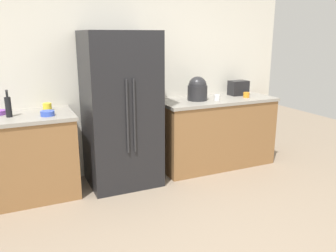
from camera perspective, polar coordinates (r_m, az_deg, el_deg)
name	(u,v)px	position (r m, az deg, el deg)	size (l,w,h in m)	color
ground_plane	(199,246)	(3.16, 5.11, -19.00)	(9.80, 9.80, 0.00)	gray
kitchen_back_panel	(123,61)	(4.48, -7.37, 10.45)	(4.64, 0.10, 2.85)	silver
counter_left	(16,158)	(4.10, -23.63, -4.87)	(1.26, 0.67, 0.93)	olive
counter_right	(215,132)	(4.79, 7.75, -0.96)	(1.58, 0.67, 0.93)	olive
refrigerator	(121,110)	(4.11, -7.72, 2.62)	(0.81, 0.73, 1.80)	black
toaster	(238,88)	(5.00, 11.45, 6.14)	(0.26, 0.17, 0.20)	black
rice_cooker	(197,89)	(4.52, 4.84, 6.03)	(0.26, 0.26, 0.31)	#262628
bottle_b	(8,106)	(3.94, -24.70, 2.93)	(0.06, 0.06, 0.28)	black
cup_a	(47,107)	(4.13, -19.17, 2.99)	(0.10, 0.10, 0.08)	yellow
cup_b	(217,98)	(4.55, 8.03, 4.61)	(0.07, 0.07, 0.07)	white
cup_c	(246,95)	(4.84, 12.72, 4.99)	(0.08, 0.08, 0.07)	orange
bowl_b	(47,113)	(3.87, -19.14, 1.98)	(0.14, 0.14, 0.05)	blue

